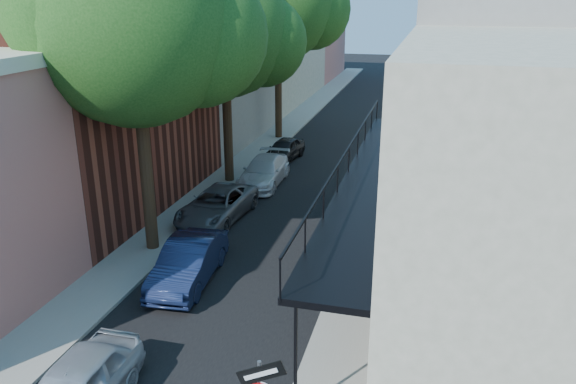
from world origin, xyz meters
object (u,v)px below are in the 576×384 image
Objects in this scene: oak_near at (149,25)px; oak_mid at (234,34)px; parked_car_b at (189,262)px; parked_car_d at (264,171)px; parked_car_c at (217,205)px; parked_car_e at (284,149)px; oak_far at (286,3)px.

oak_mid is at bearing 90.37° from oak_near.
parked_car_b is 10.01m from parked_car_d.
oak_mid reaches higher than parked_car_d.
parked_car_b is 5.28m from parked_car_c.
parked_car_d is at bearing -80.47° from parked_car_e.
oak_far is 2.61× the size of parked_car_c.
oak_near is 17.01m from oak_far.
parked_car_b is (1.84, -2.11, -7.18)m from oak_near.
oak_mid is at bearing 174.94° from parked_car_d.
oak_mid is 2.27× the size of parked_car_d.
oak_far is 2.82× the size of parked_car_b.
parked_car_b is 1.19× the size of parked_car_e.
parked_car_d is (1.36, -0.09, -6.40)m from oak_mid.
oak_near is 3.23× the size of parked_car_e.
oak_mid is at bearing 96.30° from parked_car_b.
oak_mid is at bearing -90.41° from oak_far.
oak_near is 2.71× the size of parked_car_b.
parked_car_b is 14.32m from parked_car_e.
oak_far is (0.06, 9.04, 1.20)m from oak_mid.
oak_mid is at bearing 103.69° from parked_car_c.
parked_car_d is at bearing 80.55° from oak_near.
parked_car_b reaches higher than parked_car_c.
parked_car_c is 4.86m from parked_car_d.
parked_car_c is (0.75, -13.95, -7.62)m from oak_far.
parked_car_b is at bearing -88.24° from parked_car_d.
parked_car_b reaches higher than parked_car_d.
oak_near is 2.50× the size of parked_car_c.
oak_mid reaches higher than parked_car_b.
oak_far is (0.01, 17.01, 0.38)m from oak_near.
oak_mid is 6.55m from parked_car_d.
parked_car_c is at bearing 97.41° from parked_car_b.
parked_car_d is 1.27× the size of parked_car_e.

